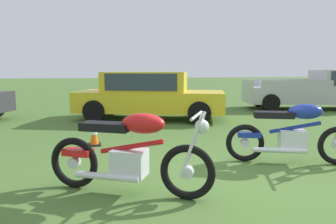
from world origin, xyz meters
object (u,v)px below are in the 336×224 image
Objects in this scene: motorcycle_red at (130,154)px; pickup_truck_silver at (321,90)px; car_yellow at (149,93)px; traffic_cone at (94,135)px; motorcycle_blue at (293,133)px.

motorcycle_red is 0.35× the size of pickup_truck_silver.
motorcycle_red is at bearing -82.06° from car_yellow.
traffic_cone is (-0.39, 2.65, -0.28)m from motorcycle_red.
motorcycle_blue is 0.41× the size of car_yellow.
car_yellow is 3.61m from traffic_cone.
traffic_cone is (-8.53, -4.08, -0.54)m from pickup_truck_silver.
traffic_cone is at bearing 168.33° from motorcycle_blue.
pickup_truck_silver reaches higher than traffic_cone.
pickup_truck_silver is (6.87, 0.93, -0.05)m from car_yellow.
car_yellow reaches higher than motorcycle_blue.
motorcycle_blue is 0.35× the size of pickup_truck_silver.
motorcycle_red is at bearing -125.95° from pickup_truck_silver.
motorcycle_red is 2.69m from traffic_cone.
car_yellow is (1.27, 5.79, 0.31)m from motorcycle_red.
motorcycle_red is 5.94m from car_yellow.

